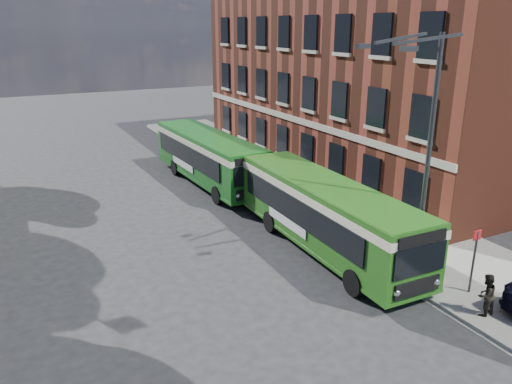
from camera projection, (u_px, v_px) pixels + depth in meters
ground at (275, 280)px, 19.01m from camera, size 120.00×120.00×0.00m
pavement at (313, 192)px, 28.76m from camera, size 6.00×48.00×0.15m
kerb_line at (266, 201)px, 27.46m from camera, size 0.12×48.00×0.01m
brick_office at (372, 61)px, 32.97m from camera, size 12.10×26.00×14.20m
street_lamp at (421, 155)px, 17.90m from camera, size 2.96×2.38×9.00m
bus_stop_sign at (474, 257)px, 17.43m from camera, size 0.35×0.08×2.52m
bus_front at (325, 210)px, 21.00m from camera, size 2.86×11.31×3.02m
bus_rear at (208, 154)px, 30.02m from camera, size 3.00×11.20×3.02m
pedestrian_a at (417, 255)px, 18.99m from camera, size 0.67×0.61×1.54m
pedestrian_b at (486, 295)px, 16.23m from camera, size 0.72×0.57×1.46m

